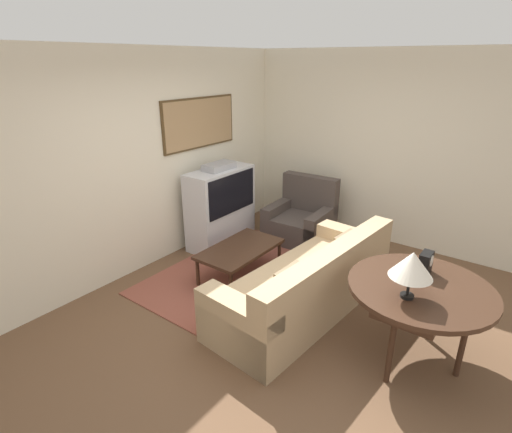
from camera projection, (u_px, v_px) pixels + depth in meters
name	position (u px, v px, depth m)	size (l,w,h in m)	color
ground_plane	(282.00, 321.00, 4.17)	(12.00, 12.00, 0.00)	brown
wall_back	(139.00, 164.00, 4.87)	(12.00, 0.10, 2.70)	beige
wall_right	(386.00, 150.00, 5.63)	(0.06, 12.00, 2.70)	beige
area_rug	(242.00, 274.00, 5.07)	(2.44, 1.72, 0.01)	brown
tv	(221.00, 207.00, 5.71)	(1.04, 0.45, 1.21)	silver
couch	(307.00, 286.00, 4.25)	(2.34, 1.06, 0.81)	tan
armchair	(301.00, 220.00, 5.99)	(0.87, 0.91, 0.92)	#473D38
coffee_table	(240.00, 250.00, 4.90)	(1.07, 0.61, 0.40)	#3D2619
console_table	(421.00, 292.00, 3.42)	(1.23, 1.23, 0.74)	#3D2619
table_lamp	(412.00, 265.00, 3.13)	(0.34, 0.34, 0.41)	black
mantel_clock	(426.00, 263.00, 3.57)	(0.17, 0.10, 0.20)	black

